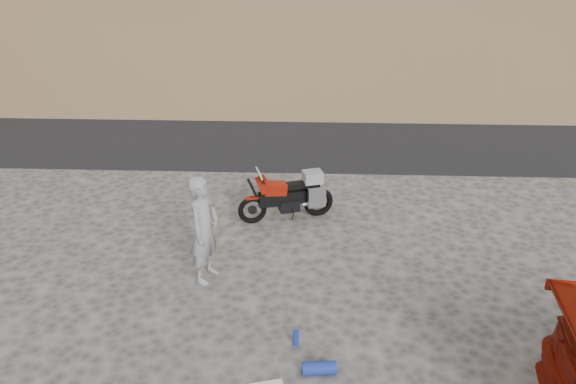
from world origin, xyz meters
name	(u,v)px	position (x,y,z in m)	size (l,w,h in m)	color
ground	(202,303)	(0.00, 0.00, 0.00)	(140.00, 140.00, 0.00)	#44423F
road	(255,128)	(0.00, 9.00, 0.00)	(120.00, 7.00, 0.05)	black
motorcycle	(291,196)	(1.34, 3.06, 0.53)	(2.01, 0.95, 1.23)	black
man	(208,278)	(-0.04, 0.75, 0.00)	(0.71, 0.46, 1.94)	gray
gear_blue_mat	(319,368)	(1.91, -1.53, 0.09)	(0.19, 0.19, 0.47)	#192F9B
gear_bottle	(296,338)	(1.57, -0.95, 0.12)	(0.09, 0.09, 0.25)	#192F9B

